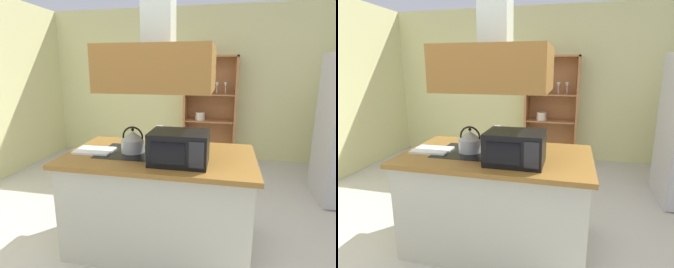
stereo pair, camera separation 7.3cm
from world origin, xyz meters
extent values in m
plane|color=beige|center=(0.00, 0.00, 0.00)|extent=(7.80, 7.80, 0.00)
cube|color=beige|center=(0.00, 3.00, 1.35)|extent=(6.00, 0.12, 2.70)
cube|color=#BAB9A8|center=(-0.21, 0.17, 0.43)|extent=(1.58, 0.89, 0.86)
cube|color=brown|center=(-0.21, 0.17, 0.88)|extent=(1.66, 0.97, 0.04)
cube|color=black|center=(-0.46, 0.17, 0.90)|extent=(0.60, 0.48, 0.00)
cube|color=#966329|center=(-0.21, 0.17, 1.64)|extent=(0.90, 0.70, 0.36)
cube|color=#A66A3C|center=(-0.36, 2.74, 0.93)|extent=(0.04, 0.40, 1.86)
cube|color=#A66A3C|center=(0.50, 2.74, 0.93)|extent=(0.04, 0.40, 1.86)
cube|color=#A66A3C|center=(0.07, 2.74, 1.84)|extent=(0.91, 0.40, 0.03)
cube|color=#A66A3C|center=(0.07, 2.74, 0.04)|extent=(0.91, 0.40, 0.08)
cube|color=#A66A3C|center=(0.07, 2.93, 0.93)|extent=(0.91, 0.02, 1.86)
cube|color=#A66A3C|center=(0.07, 2.74, 0.74)|extent=(0.83, 0.36, 0.02)
cube|color=#A66A3C|center=(0.07, 2.74, 1.21)|extent=(0.83, 0.36, 0.02)
cylinder|color=beige|center=(-0.09, 2.69, 0.78)|extent=(0.18, 0.18, 0.05)
cylinder|color=beige|center=(-0.09, 2.69, 0.82)|extent=(0.17, 0.17, 0.05)
cylinder|color=beige|center=(-0.09, 2.69, 0.87)|extent=(0.16, 0.16, 0.05)
cylinder|color=silver|center=(0.18, 2.70, 1.28)|extent=(0.01, 0.01, 0.12)
cone|color=silver|center=(0.18, 2.70, 1.38)|extent=(0.07, 0.07, 0.08)
cylinder|color=silver|center=(0.32, 2.70, 1.28)|extent=(0.01, 0.01, 0.12)
cone|color=silver|center=(0.32, 2.70, 1.38)|extent=(0.07, 0.07, 0.08)
cylinder|color=#B5BBBC|center=(-0.46, 0.17, 0.96)|extent=(0.21, 0.21, 0.12)
cone|color=#B4C2B9|center=(-0.46, 0.17, 1.06)|extent=(0.20, 0.20, 0.07)
sphere|color=black|center=(-0.46, 0.17, 1.11)|extent=(0.03, 0.03, 0.03)
torus|color=black|center=(-0.46, 0.17, 1.04)|extent=(0.20, 0.02, 0.20)
cube|color=white|center=(-0.81, 0.12, 0.91)|extent=(0.35, 0.25, 0.02)
cube|color=black|center=(0.00, -0.03, 1.03)|extent=(0.46, 0.34, 0.26)
cube|color=black|center=(-0.06, -0.20, 1.03)|extent=(0.26, 0.01, 0.17)
cube|color=#262628|center=(0.16, -0.20, 1.03)|extent=(0.11, 0.01, 0.20)
cylinder|color=silver|center=(-0.26, 0.39, 0.90)|extent=(0.06, 0.06, 0.01)
cylinder|color=silver|center=(-0.26, 0.39, 0.96)|extent=(0.01, 0.01, 0.11)
cone|color=silver|center=(-0.26, 0.39, 1.06)|extent=(0.08, 0.08, 0.09)
camera|label=1|loc=(0.35, -2.09, 1.64)|focal=29.19mm
camera|label=2|loc=(0.42, -2.07, 1.64)|focal=29.19mm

